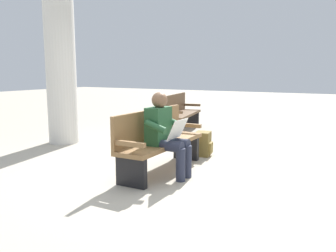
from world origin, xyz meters
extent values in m
plane|color=#B7AD99|center=(0.00, 0.00, 0.00)|extent=(40.00, 40.00, 0.00)
cube|color=olive|center=(0.00, 0.00, 0.42)|extent=(1.80, 0.50, 0.06)
cube|color=olive|center=(0.00, -0.21, 0.68)|extent=(1.80, 0.07, 0.45)
cube|color=olive|center=(-0.85, -0.01, 0.57)|extent=(0.06, 0.48, 0.06)
cube|color=olive|center=(0.85, 0.01, 0.57)|extent=(0.06, 0.48, 0.06)
cube|color=black|center=(-0.80, -0.01, 0.20)|extent=(0.08, 0.43, 0.39)
cube|color=black|center=(0.80, 0.01, 0.20)|extent=(0.08, 0.43, 0.39)
cube|color=#23512D|center=(0.20, 0.05, 0.71)|extent=(0.40, 0.22, 0.52)
sphere|color=brown|center=(0.20, 0.07, 1.07)|extent=(0.22, 0.22, 0.22)
cylinder|color=#282D42|center=(0.09, 0.26, 0.47)|extent=(0.15, 0.42, 0.15)
cylinder|color=#282D42|center=(0.29, 0.26, 0.47)|extent=(0.15, 0.42, 0.15)
cylinder|color=#282D42|center=(0.09, 0.45, 0.23)|extent=(0.13, 0.13, 0.45)
cylinder|color=#282D42|center=(0.29, 0.45, 0.23)|extent=(0.13, 0.13, 0.45)
cylinder|color=#23512D|center=(-0.04, 0.15, 0.74)|extent=(0.09, 0.31, 0.18)
cylinder|color=#23512D|center=(0.44, 0.15, 0.74)|extent=(0.09, 0.31, 0.18)
cube|color=silver|center=(0.19, 0.35, 0.68)|extent=(0.40, 0.14, 0.27)
cube|color=brown|center=(-1.16, 0.14, 0.21)|extent=(0.32, 0.29, 0.42)
cube|color=olive|center=(-1.19, 0.28, 0.15)|extent=(0.20, 0.08, 0.19)
cube|color=brown|center=(-3.21, -1.30, 0.42)|extent=(1.86, 0.81, 0.06)
cube|color=brown|center=(-3.17, -1.51, 0.68)|extent=(1.78, 0.39, 0.45)
cube|color=brown|center=(-4.05, -1.46, 0.57)|extent=(0.15, 0.48, 0.06)
cube|color=brown|center=(-2.38, -1.13, 0.57)|extent=(0.15, 0.48, 0.06)
cube|color=black|center=(-4.00, -1.45, 0.20)|extent=(0.16, 0.44, 0.39)
cube|color=black|center=(-2.43, -1.14, 0.20)|extent=(0.16, 0.44, 0.39)
cylinder|color=silver|center=(-0.81, -2.82, 1.68)|extent=(0.59, 0.59, 3.36)
camera|label=1|loc=(4.30, 2.51, 1.47)|focal=37.24mm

